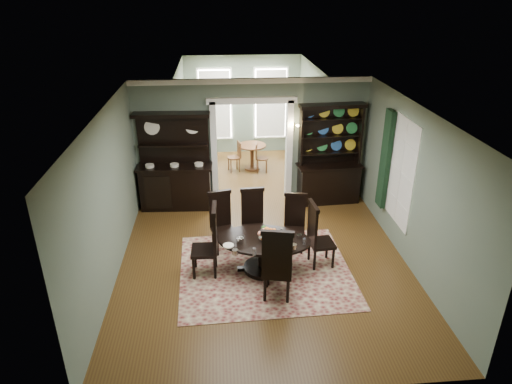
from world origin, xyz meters
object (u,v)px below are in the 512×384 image
Objects in this scene: welsh_dresser at (329,167)px; parlor_table at (252,153)px; sideboard at (176,175)px; dining_table at (264,249)px.

welsh_dresser reaches higher than parlor_table.
welsh_dresser reaches higher than sideboard.
parlor_table is (1.99, 2.23, -0.32)m from sideboard.
welsh_dresser is at bearing 3.05° from sideboard.
sideboard is at bearing 176.59° from welsh_dresser.
parlor_table is at bearing 99.18° from dining_table.
sideboard is 0.95× the size of welsh_dresser.
sideboard is at bearing -131.71° from parlor_table.
sideboard reaches higher than dining_table.
welsh_dresser is 2.82m from parlor_table.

